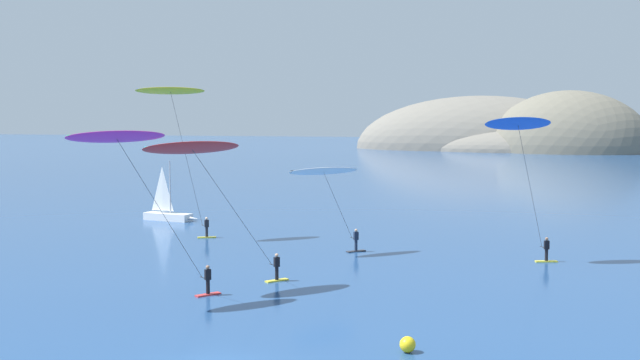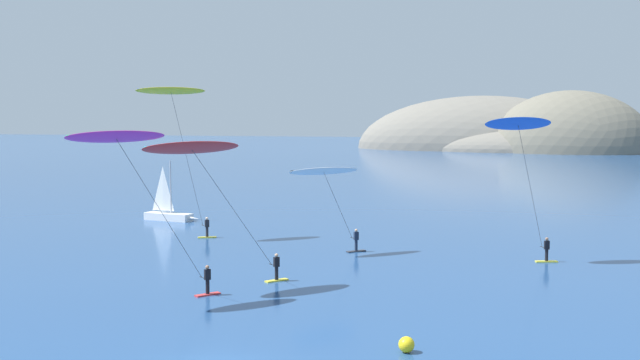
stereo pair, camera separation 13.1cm
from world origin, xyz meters
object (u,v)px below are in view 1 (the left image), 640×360
Objects in this scene: kitesurfer_white at (327,178)px; kitesurfer_magenta at (125,150)px; sailboat_near at (170,214)px; kitesurfer_yellow at (173,102)px; marker_buoy at (408,344)px; kitesurfer_blue at (520,134)px; kitesurfer_red at (198,156)px.

kitesurfer_magenta reaches higher than kitesurfer_white.
kitesurfer_white is at bearing -37.37° from sailboat_near.
kitesurfer_magenta is (6.71, -21.24, -2.77)m from kitesurfer_yellow.
marker_buoy is (27.50, -36.55, -0.29)m from sailboat_near.
sailboat_near is at bearing 142.63° from kitesurfer_white.
kitesurfer_blue is (13.46, -0.09, 3.23)m from kitesurfer_white.
kitesurfer_white is (13.41, -3.58, -5.53)m from kitesurfer_yellow.
sailboat_near is 0.68× the size of kitesurfer_red.
kitesurfer_blue is at bearing 37.02° from kitesurfer_red.
kitesurfer_white is 9.22× the size of marker_buoy.
sailboat_near is at bearing 116.19° from kitesurfer_yellow.
kitesurfer_blue reaches higher than marker_buoy.
sailboat_near is 0.92× the size of kitesurfer_white.
kitesurfer_yellow is 1.91× the size of kitesurfer_white.
kitesurfer_yellow is at bearing 165.06° from kitesurfer_white.
marker_buoy is at bearing -68.37° from kitesurfer_white.
kitesurfer_white is (18.66, -14.25, 4.94)m from sailboat_near.
kitesurfer_blue is at bearing 78.25° from marker_buoy.
marker_buoy is (8.84, -22.30, -5.23)m from kitesurfer_white.
kitesurfer_yellow reaches higher than kitesurfer_white.
kitesurfer_white is at bearing 69.21° from kitesurfer_magenta.
marker_buoy is at bearing -33.74° from kitesurfer_red.
kitesurfer_magenta is (-6.70, -17.66, 2.76)m from kitesurfer_white.
kitesurfer_white is at bearing -14.94° from kitesurfer_yellow.
kitesurfer_blue is at bearing 41.06° from kitesurfer_magenta.
kitesurfer_blue reaches higher than kitesurfer_white.
kitesurfer_red is 1.36× the size of kitesurfer_white.
kitesurfer_red is at bearing -107.77° from kitesurfer_white.
kitesurfer_red is 22.31m from kitesurfer_blue.
kitesurfer_white is 0.68× the size of kitesurfer_magenta.
marker_buoy is (-4.62, -22.22, -8.46)m from kitesurfer_blue.
kitesurfer_magenta is (11.96, -31.91, 7.70)m from sailboat_near.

